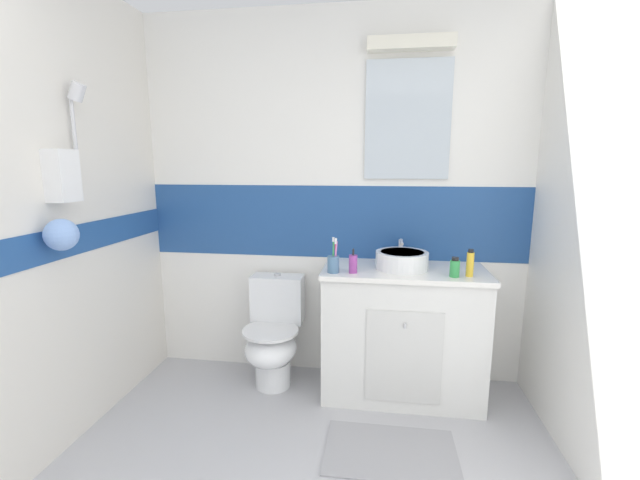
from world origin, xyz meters
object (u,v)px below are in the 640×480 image
Objects in this scene: toilet at (273,335)px; toothbrush_cup at (333,263)px; sink_basin at (402,259)px; deodorant_spray_can at (470,264)px; lotion_bottle_short at (455,268)px; soap_dispenser at (353,264)px.

toothbrush_cup reaches higher than toilet.
deodorant_spray_can reaches higher than sink_basin.
toothbrush_cup is at bearing -20.70° from toilet.
toothbrush_cup is at bearing -179.71° from lotion_bottle_short.
deodorant_spray_can is (1.22, -0.13, 0.58)m from toilet.
toothbrush_cup is 1.44× the size of soap_dispenser.
toothbrush_cup reaches higher than lotion_bottle_short.
toilet is 0.72m from toothbrush_cup.
toilet is 4.61× the size of deodorant_spray_can.
soap_dispenser is 1.27× the size of lotion_bottle_short.
sink_basin is at bearing 161.05° from deodorant_spray_can.
sink_basin is at bearing 21.09° from toothbrush_cup.
soap_dispenser is at bearing 5.23° from toothbrush_cup.
soap_dispenser is (-0.30, -0.15, -0.00)m from sink_basin.
toothbrush_cup is 1.33× the size of deodorant_spray_can.
soap_dispenser is 0.93× the size of deodorant_spray_can.
deodorant_spray_can reaches higher than lotion_bottle_short.
toilet is 6.35× the size of lotion_bottle_short.
toilet is 1.27m from lotion_bottle_short.
toothbrush_cup is 0.80m from deodorant_spray_can.
sink_basin is 1.72× the size of toothbrush_cup.
toilet is at bearing 159.30° from toothbrush_cup.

